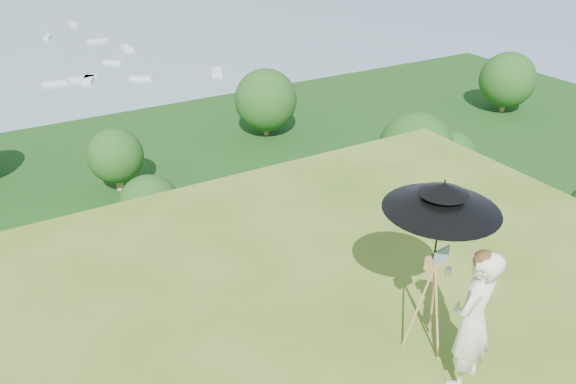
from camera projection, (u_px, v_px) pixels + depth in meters
forest_slope at (76, 373)px, 44.79m from camera, size 140.00×56.00×22.00m
shoreline_tier at (24, 224)px, 78.66m from camera, size 170.00×28.00×8.00m
slope_trees at (40, 223)px, 38.25m from camera, size 110.00×50.00×6.00m
harbor_town at (14, 183)px, 75.62m from camera, size 110.00×22.00×5.00m
painter at (473, 320)px, 5.81m from camera, size 0.71×0.58×1.70m
field_easel at (430, 299)px, 6.34m from camera, size 0.59×0.59×1.42m
sun_umbrella at (439, 224)px, 5.91m from camera, size 1.49×1.49×1.04m
painter_cap at (485, 256)px, 5.43m from camera, size 0.26×0.29×0.10m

